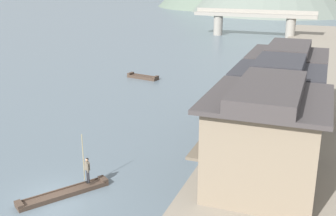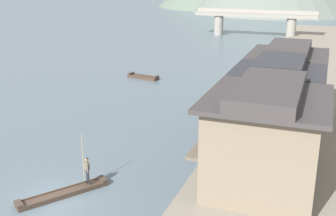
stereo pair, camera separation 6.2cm
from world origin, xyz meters
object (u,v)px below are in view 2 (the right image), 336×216
Objects in this scene: boat_moored_nearest at (248,79)px; house_waterfront_nearest at (265,138)px; boat_moored_far at (225,100)px; boat_moored_third at (267,54)px; boat_midriver_drifting at (143,77)px; boat_moored_second at (262,62)px; stone_bridge at (254,19)px; house_waterfront_tall at (286,81)px; boat_midriver_upstream at (274,47)px; house_waterfront_second at (276,102)px; boatman_person at (87,167)px; boat_foreground_poled at (63,193)px.

house_waterfront_nearest is (5.66, -26.61, 3.33)m from boat_moored_nearest.
boat_moored_nearest is 9.49m from boat_moored_far.
boat_moored_third reaches higher than boat_midriver_drifting.
stone_bridge is (-5.57, 24.86, 3.12)m from boat_moored_second.
boat_moored_third is at bearing 100.58° from house_waterfront_tall.
boat_moored_far is 32.92m from boat_midriver_upstream.
boat_moored_far is (-0.53, -9.47, -0.01)m from boat_moored_nearest.
boat_moored_third is 0.63× the size of house_waterfront_second.
boat_midriver_drifting is at bearing -114.44° from boat_midriver_upstream.
boatman_person is 0.46× the size of house_waterfront_second.
stone_bridge is (-0.34, 66.21, 3.25)m from boat_foreground_poled.
boat_foreground_poled is at bearing -95.89° from boat_moored_third.
boat_moored_second is at bearing 82.80° from boat_foreground_poled.
boat_moored_second is at bearing 88.27° from boat_moored_far.
boat_midriver_drifting is at bearing 152.29° from boat_moored_far.
boat_midriver_drifting is (-11.66, 6.12, -0.06)m from boat_moored_far.
boat_foreground_poled is 28.43m from boat_midriver_drifting.
stone_bridge is (6.69, 38.66, 3.21)m from boat_midriver_drifting.
house_waterfront_nearest is 62.91m from stone_bridge.
boat_moored_far is at bearing -27.71° from boat_midriver_drifting.
boat_moored_far reaches higher than boat_midriver_upstream.
boat_moored_second is at bearing -77.37° from stone_bridge.
boat_midriver_upstream is (-0.09, 12.98, -0.08)m from boat_moored_second.
boat_midriver_drifting is 39.37m from stone_bridge.
house_waterfront_second is (17.63, -16.22, 3.42)m from boat_midriver_drifting.
boat_midriver_upstream is (12.17, 26.79, 0.01)m from boat_midriver_drifting.
boat_moored_far is at bearing -93.20° from boat_moored_nearest.
boat_midriver_drifting is 0.63× the size of house_waterfront_second.
boat_midriver_drifting is (-7.91, 26.23, -1.22)m from boatman_person.
stone_bridge reaches higher than boat_midriver_drifting.
boat_moored_third is 0.18× the size of stone_bridge.
house_waterfront_tall is at bearing -81.45° from boat_midriver_upstream.
boat_midriver_upstream is 0.79× the size of house_waterfront_second.
boat_moored_far is 7.67m from house_waterfront_tall.
boat_moored_far is (-0.60, -19.93, -0.03)m from boat_moored_second.
boatman_person is 0.59× the size of boat_moored_second.
boat_moored_second is at bearing 100.14° from house_waterfront_second.
boat_midriver_drifting is at bearing 137.38° from house_waterfront_second.
boat_moored_second is 1.24× the size of boat_moored_third.
boat_midriver_upstream is at bearing 85.40° from boatman_person.
boat_moored_nearest is 0.89× the size of boat_moored_second.
boat_moored_far is 0.21× the size of stone_bridge.
boat_moored_nearest is 14.41m from house_waterfront_tall.
boatman_person is 27.42m from boat_midriver_drifting.
boat_moored_second is 12.98m from boat_midriver_upstream.
house_waterfront_nearest is (9.94, 2.97, 2.18)m from boatman_person.
house_waterfront_nearest is at bearing -83.53° from boat_midriver_upstream.
boat_moored_second is at bearing 83.79° from boatman_person.
stone_bridge reaches higher than boat_moored_nearest.
boat_moored_third is 23.84m from boat_midriver_drifting.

